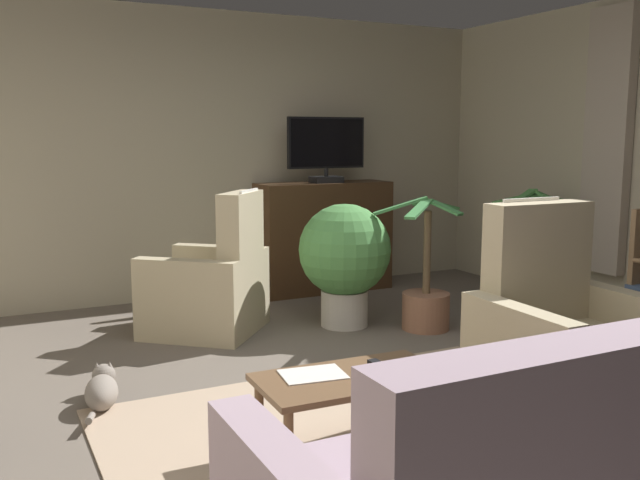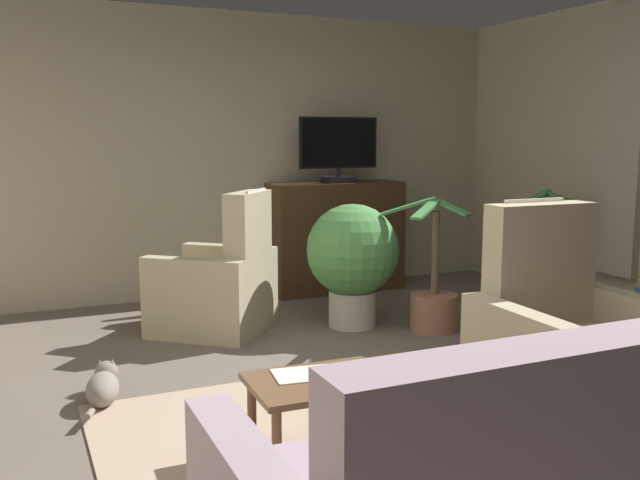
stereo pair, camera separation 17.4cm
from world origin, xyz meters
name	(u,v)px [view 1 (the left image)]	position (x,y,z in m)	size (l,w,h in m)	color
ground_plane	(362,400)	(0.00, 0.00, -0.02)	(6.51, 6.51, 0.04)	#665B51
wall_back	(204,156)	(0.00, 3.01, 1.34)	(6.51, 0.10, 2.68)	#B2A88E
curtain_panel_far	(607,142)	(2.90, 0.86, 1.47)	(0.10, 0.44, 2.25)	#B2A393
rug_central	(374,435)	(-0.22, -0.49, 0.01)	(2.64, 2.03, 0.01)	tan
tv_cabinet	(324,239)	(1.09, 2.66, 0.51)	(1.33, 0.47, 1.07)	black
television	(326,148)	(1.09, 2.60, 1.41)	(0.80, 0.20, 0.63)	black
coffee_table	(351,386)	(-0.42, -0.62, 0.35)	(0.91, 0.50, 0.40)	brown
tv_remote	(381,366)	(-0.24, -0.60, 0.41)	(0.17, 0.05, 0.02)	black
folded_newspaper	(313,374)	(-0.58, -0.54, 0.40)	(0.30, 0.22, 0.01)	silver
armchair_by_fireplace	(211,288)	(-0.36, 1.73, 0.35)	(1.13, 1.13, 1.13)	tan
armchair_in_far_corner	(566,346)	(0.95, -0.64, 0.36)	(0.95, 0.85, 1.17)	tan
potted_plant_small_fern_corner	(426,301)	(1.19, 1.05, 0.22)	(0.70, 0.71, 1.06)	#99664C
potted_plant_leafy_by_curtain	(345,255)	(0.66, 1.42, 0.58)	(0.74, 0.74, 0.99)	beige
potted_plant_tall_palm_by_window	(530,281)	(2.45, 1.23, 0.24)	(0.85, 0.88, 1.06)	#3D4C5B
cat	(102,390)	(-1.39, 0.55, 0.10)	(0.27, 0.64, 0.20)	gray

